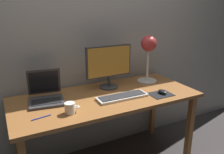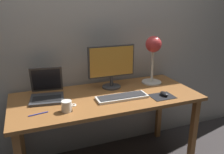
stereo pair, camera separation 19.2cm
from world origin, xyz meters
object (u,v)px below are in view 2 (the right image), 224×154
(pen, at_px, (38,114))
(desk_lamp, at_px, (153,50))
(laptop, at_px, (47,89))
(keyboard_main, at_px, (122,97))
(monitor, at_px, (111,64))
(mouse, at_px, (164,94))
(coffee_mug, at_px, (67,106))

(pen, bearing_deg, desk_lamp, 15.51)
(laptop, bearing_deg, keyboard_main, -23.60)
(monitor, xyz_separation_m, desk_lamp, (0.42, -0.02, 0.10))
(desk_lamp, bearing_deg, laptop, -179.96)
(pen, bearing_deg, laptop, 72.49)
(laptop, relative_size, pen, 2.37)
(monitor, relative_size, desk_lamp, 0.95)
(keyboard_main, xyz_separation_m, pen, (-0.68, -0.05, -0.01))
(keyboard_main, distance_m, pen, 0.68)
(monitor, xyz_separation_m, mouse, (0.35, -0.36, -0.21))
(coffee_mug, bearing_deg, desk_lamp, 19.96)
(pen, bearing_deg, keyboard_main, 4.48)
(monitor, bearing_deg, desk_lamp, -2.92)
(coffee_mug, bearing_deg, mouse, -0.47)
(laptop, relative_size, desk_lamp, 0.71)
(mouse, bearing_deg, pen, 178.46)
(laptop, height_order, coffee_mug, laptop)
(laptop, bearing_deg, desk_lamp, 0.04)
(desk_lamp, bearing_deg, monitor, 177.08)
(mouse, distance_m, coffee_mug, 0.84)
(monitor, height_order, pen, monitor)
(laptop, distance_m, desk_lamp, 1.05)
(coffee_mug, xyz_separation_m, pen, (-0.20, 0.02, -0.04))
(keyboard_main, distance_m, laptop, 0.64)
(monitor, distance_m, desk_lamp, 0.44)
(keyboard_main, bearing_deg, laptop, 156.40)
(laptop, height_order, desk_lamp, desk_lamp)
(laptop, height_order, pen, laptop)
(monitor, relative_size, coffee_mug, 3.94)
(monitor, distance_m, mouse, 0.54)
(desk_lamp, distance_m, mouse, 0.47)
(pen, bearing_deg, coffee_mug, -5.90)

